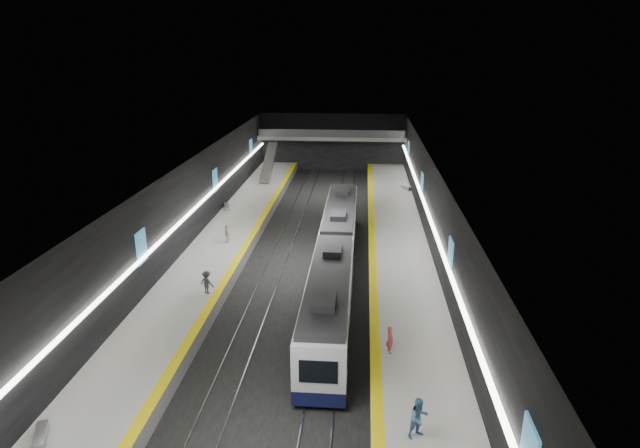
# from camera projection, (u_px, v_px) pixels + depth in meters

# --- Properties ---
(ground) EXTENTS (70.00, 70.00, 0.00)m
(ground) POSITION_uv_depth(u_px,v_px,m) (306.00, 267.00, 43.02)
(ground) COLOR black
(ground) RESTS_ON ground
(ceiling) EXTENTS (20.00, 70.00, 0.04)m
(ceiling) POSITION_uv_depth(u_px,v_px,m) (305.00, 170.00, 40.46)
(ceiling) COLOR beige
(ceiling) RESTS_ON wall_left
(wall_left) EXTENTS (0.04, 70.00, 8.00)m
(wall_left) POSITION_uv_depth(u_px,v_px,m) (181.00, 217.00, 42.51)
(wall_left) COLOR black
(wall_left) RESTS_ON ground
(wall_right) EXTENTS (0.04, 70.00, 8.00)m
(wall_right) POSITION_uv_depth(u_px,v_px,m) (435.00, 223.00, 40.96)
(wall_right) COLOR black
(wall_right) RESTS_ON ground
(wall_back) EXTENTS (20.00, 0.04, 8.00)m
(wall_back) POSITION_uv_depth(u_px,v_px,m) (333.00, 142.00, 74.79)
(wall_back) COLOR black
(wall_back) RESTS_ON ground
(platform_left) EXTENTS (5.00, 70.00, 1.00)m
(platform_left) POSITION_uv_depth(u_px,v_px,m) (215.00, 258.00, 43.44)
(platform_left) COLOR slate
(platform_left) RESTS_ON ground
(tile_surface_left) EXTENTS (5.00, 70.00, 0.02)m
(tile_surface_left) POSITION_uv_depth(u_px,v_px,m) (214.00, 252.00, 43.27)
(tile_surface_left) COLOR #B3B3AD
(tile_surface_left) RESTS_ON platform_left
(tactile_strip_left) EXTENTS (0.60, 70.00, 0.02)m
(tactile_strip_left) POSITION_uv_depth(u_px,v_px,m) (241.00, 253.00, 43.10)
(tactile_strip_left) COLOR yellow
(tactile_strip_left) RESTS_ON platform_left
(platform_right) EXTENTS (5.00, 70.00, 1.00)m
(platform_right) POSITION_uv_depth(u_px,v_px,m) (400.00, 264.00, 42.27)
(platform_right) COLOR slate
(platform_right) RESTS_ON ground
(tile_surface_right) EXTENTS (5.00, 70.00, 0.02)m
(tile_surface_right) POSITION_uv_depth(u_px,v_px,m) (401.00, 258.00, 42.11)
(tile_surface_right) COLOR #B3B3AD
(tile_surface_right) RESTS_ON platform_right
(tactile_strip_right) EXTENTS (0.60, 70.00, 0.02)m
(tactile_strip_right) POSITION_uv_depth(u_px,v_px,m) (373.00, 257.00, 42.28)
(tactile_strip_right) COLOR yellow
(tactile_strip_right) RESTS_ON platform_right
(rails) EXTENTS (6.52, 70.00, 0.12)m
(rails) POSITION_uv_depth(u_px,v_px,m) (306.00, 266.00, 43.00)
(rails) COLOR gray
(rails) RESTS_ON ground
(train) EXTENTS (2.69, 30.04, 3.60)m
(train) POSITION_uv_depth(u_px,v_px,m) (336.00, 256.00, 39.42)
(train) COLOR #0F123A
(train) RESTS_ON ground
(ad_posters) EXTENTS (19.94, 53.50, 2.20)m
(ad_posters) POSITION_uv_depth(u_px,v_px,m) (307.00, 210.00, 42.52)
(ad_posters) COLOR teal
(ad_posters) RESTS_ON wall_left
(cove_light_left) EXTENTS (0.25, 68.60, 0.12)m
(cove_light_left) POSITION_uv_depth(u_px,v_px,m) (184.00, 219.00, 42.56)
(cove_light_left) COLOR white
(cove_light_left) RESTS_ON wall_left
(cove_light_right) EXTENTS (0.25, 68.60, 0.12)m
(cove_light_right) POSITION_uv_depth(u_px,v_px,m) (433.00, 226.00, 41.04)
(cove_light_right) COLOR white
(cove_light_right) RESTS_ON wall_right
(mezzanine_bridge) EXTENTS (20.00, 3.00, 1.50)m
(mezzanine_bridge) POSITION_uv_depth(u_px,v_px,m) (332.00, 137.00, 72.51)
(mezzanine_bridge) COLOR gray
(mezzanine_bridge) RESTS_ON wall_left
(escalator) EXTENTS (1.20, 7.50, 3.92)m
(escalator) POSITION_uv_depth(u_px,v_px,m) (269.00, 162.00, 67.23)
(escalator) COLOR #99999E
(escalator) RESTS_ON platform_left
(bench_left_near) EXTENTS (1.07, 1.70, 0.40)m
(bench_left_near) POSITION_uv_depth(u_px,v_px,m) (41.00, 436.00, 22.71)
(bench_left_near) COLOR #99999E
(bench_left_near) RESTS_ON platform_left
(bench_left_far) EXTENTS (0.93, 1.78, 0.42)m
(bench_left_far) POSITION_uv_depth(u_px,v_px,m) (227.00, 207.00, 54.77)
(bench_left_far) COLOR #99999E
(bench_left_far) RESTS_ON platform_left
(bench_right_far) EXTENTS (1.21, 1.85, 0.44)m
(bench_right_far) POSITION_uv_depth(u_px,v_px,m) (407.00, 187.00, 62.14)
(bench_right_far) COLOR #99999E
(bench_right_far) RESTS_ON platform_right
(passenger_right_a) EXTENTS (0.58, 0.68, 1.59)m
(passenger_right_a) POSITION_uv_depth(u_px,v_px,m) (390.00, 340.00, 29.00)
(passenger_right_a) COLOR #CE524C
(passenger_right_a) RESTS_ON platform_right
(passenger_right_b) EXTENTS (1.15, 1.08, 1.88)m
(passenger_right_b) POSITION_uv_depth(u_px,v_px,m) (419.00, 418.00, 22.69)
(passenger_right_b) COLOR #5182B0
(passenger_right_b) RESTS_ON platform_right
(passenger_left_a) EXTENTS (0.73, 1.02, 1.60)m
(passenger_left_a) POSITION_uv_depth(u_px,v_px,m) (227.00, 234.00, 45.18)
(passenger_left_a) COLOR beige
(passenger_left_a) RESTS_ON platform_left
(passenger_left_b) EXTENTS (1.20, 0.98, 1.62)m
(passenger_left_b) POSITION_uv_depth(u_px,v_px,m) (207.00, 283.00, 35.91)
(passenger_left_b) COLOR #42424A
(passenger_left_b) RESTS_ON platform_left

